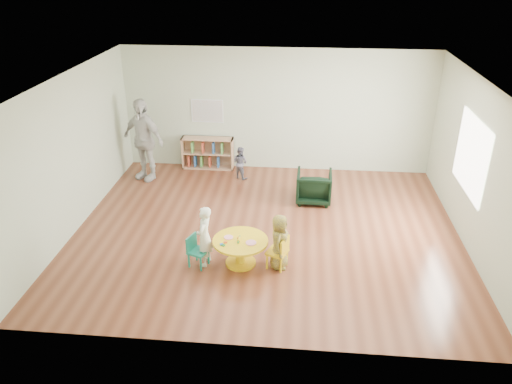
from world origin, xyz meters
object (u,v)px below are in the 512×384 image
toddler (240,163)px  kid_chair_right (280,252)px  kid_chair_left (196,250)px  adult_caretaker (143,140)px  child_left (204,236)px  armchair (314,187)px  bookshelf (207,153)px  activity_table (240,247)px  child_right (279,242)px

toddler → kid_chair_right: bearing=137.4°
kid_chair_left → adult_caretaker: (-1.83, 3.34, 0.63)m
kid_chair_left → child_left: bearing=131.3°
armchair → child_left: child_left is taller
kid_chair_left → armchair: bearing=163.9°
kid_chair_right → bookshelf: bookshelf is taller
armchair → kid_chair_left: bearing=54.2°
kid_chair_left → toddler: (0.29, 3.54, 0.09)m
kid_chair_left → kid_chair_right: 1.35m
bookshelf → child_left: child_left is taller
bookshelf → armchair: size_ratio=1.68×
kid_chair_left → activity_table: bearing=119.7°
kid_chair_right → armchair: size_ratio=0.79×
kid_chair_right → child_left: size_ratio=0.55×
child_left → child_right: size_ratio=1.11×
kid_chair_left → bookshelf: bearing=-150.9°
kid_chair_right → child_right: child_right is taller
kid_chair_left → bookshelf: (-0.56, 4.07, 0.08)m
activity_table → toddler: size_ratio=1.21×
kid_chair_right → kid_chair_left: bearing=113.4°
kid_chair_right → bookshelf: (-1.91, 4.02, 0.06)m
armchair → child_right: bearing=78.2°
bookshelf → child_left: size_ratio=1.15×
kid_chair_left → child_right: child_right is taller
child_right → bookshelf: bearing=30.3°
kid_chair_right → adult_caretaker: size_ratio=0.31×
kid_chair_right → child_left: (-1.22, -0.00, 0.22)m
child_left → kid_chair_right: bearing=98.5°
kid_chair_right → armchair: armchair is taller
activity_table → child_left: (-0.57, -0.05, 0.21)m
kid_chair_left → child_right: size_ratio=0.57×
child_left → child_right: child_left is taller
bookshelf → toddler: size_ratio=1.61×
kid_chair_right → child_right: 0.17m
kid_chair_left → bookshelf: 4.11m
adult_caretaker → kid_chair_right: bearing=-20.3°
activity_table → kid_chair_right: kid_chair_right is taller
armchair → adult_caretaker: adult_caretaker is taller
bookshelf → child_right: 4.42m
child_left → child_right: (1.21, 0.04, -0.05)m
adult_caretaker → bookshelf: bearing=55.6°
child_right → armchair: bearing=-8.6°
armchair → child_right: child_right is taller
kid_chair_right → toddler: toddler is taller
bookshelf → kid_chair_right: bearing=-64.6°
toddler → adult_caretaker: size_ratio=0.40×
bookshelf → child_left: bearing=-80.2°
kid_chair_right → activity_table: bearing=106.4°
kid_chair_left → kid_chair_right: kid_chair_right is taller
child_right → adult_caretaker: adult_caretaker is taller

